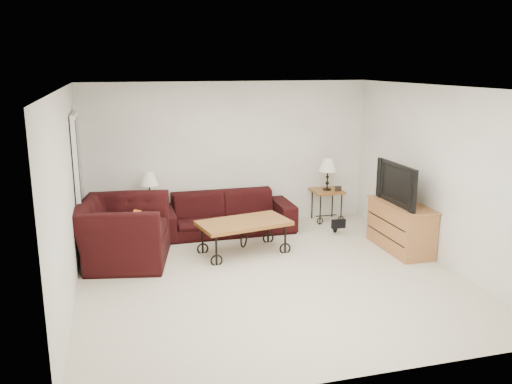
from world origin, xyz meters
TOP-DOWN VIEW (x-y plane):
  - ground at (0.00, 0.00)m, footprint 5.00×5.00m
  - wall_back at (0.00, 2.50)m, footprint 5.00×0.02m
  - wall_front at (0.00, -2.50)m, footprint 5.00×0.02m
  - wall_left at (-2.50, 0.00)m, footprint 0.02×5.00m
  - wall_right at (2.50, 0.00)m, footprint 0.02×5.00m
  - ceiling at (0.00, 0.00)m, footprint 5.00×5.00m
  - doorway at (-2.47, 1.65)m, footprint 0.08×0.94m
  - sofa at (-0.17, 2.02)m, footprint 2.29×0.89m
  - side_table_left at (-1.41, 2.20)m, footprint 0.56×0.56m
  - side_table_right at (1.73, 2.20)m, footprint 0.53×0.53m
  - lamp_left at (-1.41, 2.20)m, footprint 0.35×0.35m
  - lamp_right at (1.73, 2.20)m, footprint 0.33×0.33m
  - photo_frame_left at (-1.56, 2.05)m, footprint 0.11×0.02m
  - photo_frame_right at (1.88, 2.05)m, footprint 0.12×0.04m
  - coffee_table at (-0.12, 0.95)m, footprint 1.45×0.97m
  - armchair at (-1.88, 1.06)m, footprint 1.45×1.59m
  - throw_pillow at (-1.72, 1.01)m, footprint 0.18×0.42m
  - tv_stand at (2.23, 0.47)m, footprint 0.51×1.21m
  - television at (2.21, 0.47)m, footprint 0.14×1.09m
  - backpack at (1.61, 1.51)m, footprint 0.43×0.38m

SIDE VIEW (x-z plane):
  - ground at x=0.00m, z-range 0.00..0.00m
  - backpack at x=1.61m, z-range 0.00..0.47m
  - coffee_table at x=-0.12m, z-range 0.00..0.50m
  - side_table_left at x=-1.41m, z-range 0.00..0.53m
  - side_table_right at x=1.73m, z-range 0.00..0.58m
  - sofa at x=-0.17m, z-range 0.00..0.67m
  - tv_stand at x=2.23m, z-range 0.00..0.73m
  - armchair at x=-1.88m, z-range 0.00..0.90m
  - throw_pillow at x=-1.72m, z-range 0.32..0.72m
  - photo_frame_left at x=-1.56m, z-range 0.53..0.62m
  - photo_frame_right at x=1.88m, z-range 0.58..0.67m
  - lamp_left at x=-1.41m, z-range 0.53..1.07m
  - lamp_right at x=1.73m, z-range 0.58..1.15m
  - doorway at x=-2.47m, z-range 0.00..2.04m
  - television at x=2.21m, z-range 0.73..1.35m
  - wall_back at x=0.00m, z-range 0.00..2.50m
  - wall_front at x=0.00m, z-range 0.00..2.50m
  - wall_left at x=-2.50m, z-range 0.00..2.50m
  - wall_right at x=2.50m, z-range 0.00..2.50m
  - ceiling at x=0.00m, z-range 2.50..2.50m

